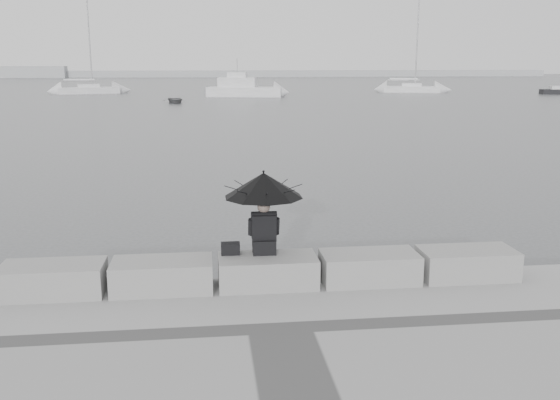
{
  "coord_description": "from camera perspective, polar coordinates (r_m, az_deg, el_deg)",
  "views": [
    {
      "loc": [
        -0.94,
        -10.09,
        4.12
      ],
      "look_at": [
        0.61,
        3.0,
        1.16
      ],
      "focal_mm": 40.0,
      "sensor_mm": 36.0,
      "label": 1
    }
  ],
  "objects": [
    {
      "name": "seated_person",
      "position": [
        10.12,
        -1.5,
        0.69
      ],
      "size": [
        1.3,
        1.3,
        1.39
      ],
      "rotation": [
        0.0,
        0.0,
        -0.01
      ],
      "color": "black",
      "rests_on": "stone_block_centre"
    },
    {
      "name": "dinghy",
      "position": [
        63.86,
        -9.59,
        9.0
      ],
      "size": [
        3.48,
        2.04,
        0.55
      ],
      "primitive_type": "imported",
      "rotation": [
        0.0,
        0.0,
        0.22
      ],
      "color": "slate",
      "rests_on": "ground"
    },
    {
      "name": "distant_landmass",
      "position": [
        164.79,
        -9.43,
        11.34
      ],
      "size": [
        180.0,
        8.0,
        2.8
      ],
      "color": "#A1A4A6",
      "rests_on": "ground"
    },
    {
      "name": "stone_block_centre",
      "position": [
        10.26,
        -1.13,
        -6.54
      ],
      "size": [
        1.6,
        0.8,
        0.5
      ],
      "primitive_type": "cube",
      "color": "gray",
      "rests_on": "promenade"
    },
    {
      "name": "sailboat_left",
      "position": [
        84.31,
        -17.08,
        9.64
      ],
      "size": [
        7.83,
        4.34,
        12.9
      ],
      "rotation": [
        0.0,
        0.0,
        0.28
      ],
      "color": "white",
      "rests_on": "ground"
    },
    {
      "name": "stone_block_right",
      "position": [
        10.55,
        8.16,
        -6.12
      ],
      "size": [
        1.6,
        0.8,
        0.5
      ],
      "primitive_type": "cube",
      "color": "gray",
      "rests_on": "promenade"
    },
    {
      "name": "bag",
      "position": [
        10.3,
        -4.55,
        -4.45
      ],
      "size": [
        0.31,
        0.18,
        0.2
      ],
      "primitive_type": "cube",
      "color": "black",
      "rests_on": "stone_block_centre"
    },
    {
      "name": "stone_block_left",
      "position": [
        10.24,
        -10.71,
        -6.8
      ],
      "size": [
        1.6,
        0.8,
        0.5
      ],
      "primitive_type": "cube",
      "color": "gray",
      "rests_on": "promenade"
    },
    {
      "name": "sailboat_right",
      "position": [
        85.82,
        11.93,
        9.96
      ],
      "size": [
        7.64,
        4.36,
        12.9
      ],
      "rotation": [
        0.0,
        0.0,
        -0.29
      ],
      "color": "white",
      "rests_on": "ground"
    },
    {
      "name": "stone_block_far_left",
      "position": [
        10.5,
        -20.06,
        -6.86
      ],
      "size": [
        1.6,
        0.8,
        0.5
      ],
      "primitive_type": "cube",
      "color": "gray",
      "rests_on": "promenade"
    },
    {
      "name": "stone_block_far_right",
      "position": [
        11.09,
        16.72,
        -5.59
      ],
      "size": [
        1.6,
        0.8,
        0.5
      ],
      "primitive_type": "cube",
      "color": "gray",
      "rests_on": "promenade"
    },
    {
      "name": "ground",
      "position": [
        10.94,
        -1.35,
        -9.48
      ],
      "size": [
        360.0,
        360.0,
        0.0
      ],
      "primitive_type": "plane",
      "color": "#404245",
      "rests_on": "ground"
    },
    {
      "name": "motor_cruiser",
      "position": [
        74.15,
        -3.24,
        10.11
      ],
      "size": [
        9.08,
        4.51,
        4.5
      ],
      "rotation": [
        0.0,
        0.0,
        -0.2
      ],
      "color": "white",
      "rests_on": "ground"
    }
  ]
}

